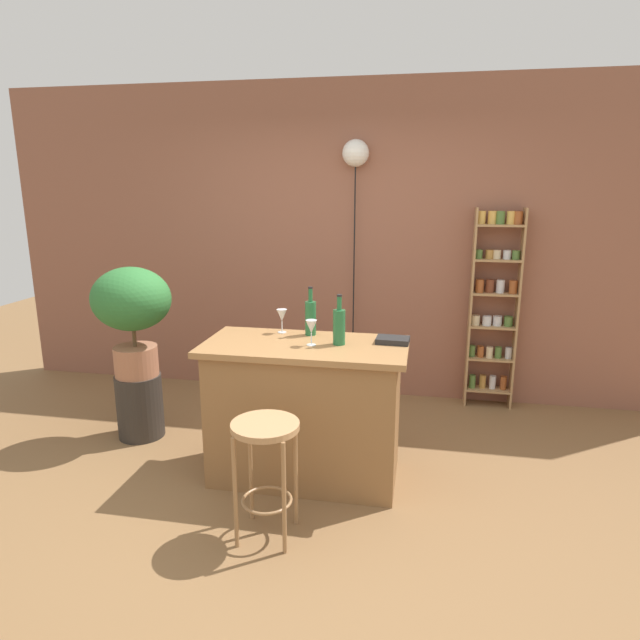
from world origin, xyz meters
The scene contains 13 objects.
ground centered at (0.00, 0.00, 0.00)m, with size 12.00×12.00×0.00m, color brown.
back_wall centered at (0.00, 1.95, 1.40)m, with size 6.40×0.10×2.80m, color #8C5642.
kitchen_counter centered at (0.00, 0.30, 0.47)m, with size 1.31×0.66×0.93m.
bar_stool centered at (-0.07, -0.39, 0.51)m, with size 0.37×0.37×0.68m.
spice_shelf centered at (1.33, 1.80, 0.93)m, with size 0.41×0.15×1.73m.
plant_stool centered at (-1.39, 0.65, 0.25)m, with size 0.35×0.35×0.50m, color #2D2823.
potted_plant centered at (-1.39, 0.65, 1.03)m, with size 0.59×0.53×0.83m.
bottle_sauce_amber centered at (0.22, 0.32, 1.05)m, with size 0.08×0.08×0.32m.
bottle_vinegar centered at (-0.01, 0.52, 1.05)m, with size 0.07×0.07×0.33m.
wine_glass_left centered at (-0.21, 0.54, 1.04)m, with size 0.07×0.07×0.16m.
wine_glass_center centered at (0.05, 0.27, 1.04)m, with size 0.07×0.07×0.16m.
cookbook centered at (0.55, 0.43, 0.94)m, with size 0.21×0.15×0.04m, color black.
pendant_globe_light centered at (0.11, 1.84, 2.15)m, with size 0.23×0.23×2.29m.
Camera 1 is at (0.73, -3.01, 1.92)m, focal length 30.97 mm.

